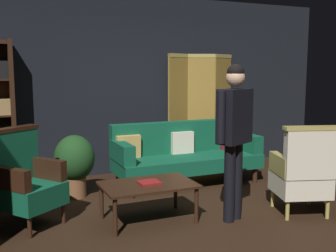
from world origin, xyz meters
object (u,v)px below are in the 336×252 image
at_px(armchair_wing_left, 26,180).
at_px(standing_figure, 234,128).
at_px(potted_plant, 75,161).
at_px(coffee_table, 148,188).
at_px(book_red_leather, 149,182).
at_px(velvet_couch, 185,152).
at_px(folding_screen, 201,109).
at_px(armchair_gilt_accent, 303,172).

height_order(armchair_wing_left, standing_figure, standing_figure).
xyz_separation_m(armchair_wing_left, potted_plant, (0.66, 0.78, -0.02)).
relative_size(coffee_table, book_red_leather, 4.46).
xyz_separation_m(velvet_couch, armchair_wing_left, (-2.26, -0.82, 0.04)).
bearing_deg(armchair_wing_left, standing_figure, -19.52).
relative_size(velvet_couch, armchair_wing_left, 2.04).
bearing_deg(velvet_couch, folding_screen, 49.41).
xyz_separation_m(folding_screen, armchair_wing_left, (-2.93, -1.61, -0.50)).
bearing_deg(armchair_wing_left, potted_plant, 49.94).
bearing_deg(standing_figure, book_red_leather, 158.83).
height_order(armchair_gilt_accent, potted_plant, armchair_gilt_accent).
distance_m(folding_screen, armchair_gilt_accent, 2.56).
height_order(folding_screen, book_red_leather, folding_screen).
height_order(velvet_couch, potted_plant, velvet_couch).
relative_size(velvet_couch, standing_figure, 1.25).
xyz_separation_m(velvet_couch, potted_plant, (-1.60, -0.04, 0.01)).
height_order(coffee_table, potted_plant, potted_plant).
bearing_deg(armchair_gilt_accent, folding_screen, 89.37).
bearing_deg(armchair_wing_left, folding_screen, 28.81).
xyz_separation_m(armchair_wing_left, book_red_leather, (1.23, -0.41, -0.06)).
height_order(coffee_table, standing_figure, standing_figure).
xyz_separation_m(coffee_table, armchair_wing_left, (-1.22, 0.40, 0.12)).
bearing_deg(folding_screen, velvet_couch, -130.59).
xyz_separation_m(folding_screen, potted_plant, (-2.28, -0.83, -0.52)).
distance_m(folding_screen, standing_figure, 2.50).
bearing_deg(velvet_couch, standing_figure, -96.25).
bearing_deg(standing_figure, armchair_wing_left, 160.48).
xyz_separation_m(armchair_wing_left, standing_figure, (2.08, -0.74, 0.54)).
xyz_separation_m(velvet_couch, standing_figure, (-0.17, -1.56, 0.57)).
height_order(armchair_gilt_accent, book_red_leather, armchair_gilt_accent).
distance_m(armchair_gilt_accent, standing_figure, 0.99).
distance_m(coffee_table, book_red_leather, 0.06).
bearing_deg(coffee_table, standing_figure, -21.42).
height_order(folding_screen, potted_plant, folding_screen).
relative_size(folding_screen, book_red_leather, 8.48).
bearing_deg(folding_screen, book_red_leather, -130.06).
relative_size(folding_screen, standing_figure, 1.12).
bearing_deg(book_red_leather, folding_screen, 49.94).
bearing_deg(book_red_leather, armchair_wing_left, 161.64).
bearing_deg(book_red_leather, velvet_couch, 50.29).
distance_m(folding_screen, armchair_wing_left, 3.38).
xyz_separation_m(folding_screen, velvet_couch, (-0.68, -0.79, -0.53)).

